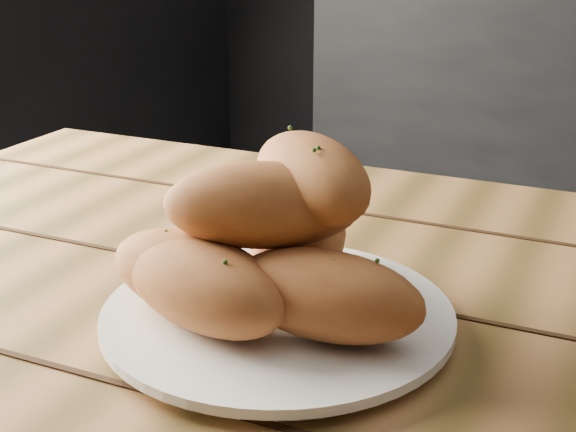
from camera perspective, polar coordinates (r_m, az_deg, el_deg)
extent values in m
cube|color=#9D683A|center=(0.60, 16.18, -13.94)|extent=(1.56, 0.95, 0.04)
cylinder|color=brown|center=(1.30, -13.01, -12.89)|extent=(0.07, 0.07, 0.71)
cylinder|color=white|center=(0.65, -0.74, -7.56)|extent=(0.25, 0.25, 0.01)
cylinder|color=white|center=(0.64, -0.74, -6.93)|extent=(0.28, 0.28, 0.01)
ellipsoid|color=#AD6130|center=(0.62, -6.76, -4.21)|extent=(0.17, 0.10, 0.07)
ellipsoid|color=#AD6130|center=(0.59, 2.66, -5.63)|extent=(0.15, 0.07, 0.07)
ellipsoid|color=#AD6130|center=(0.68, 0.85, -2.05)|extent=(0.08, 0.15, 0.07)
ellipsoid|color=#AD6130|center=(0.61, -1.84, 0.80)|extent=(0.17, 0.12, 0.07)
ellipsoid|color=#AD6130|center=(0.62, 1.65, 2.77)|extent=(0.15, 0.15, 0.07)
ellipsoid|color=#AD6130|center=(0.60, -6.12, -4.96)|extent=(0.17, 0.11, 0.07)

